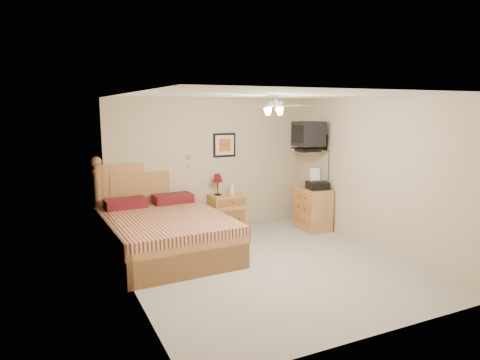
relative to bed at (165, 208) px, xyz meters
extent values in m
plane|color=#A29B92|center=(1.24, -1.12, -0.76)|extent=(4.50, 4.50, 0.00)
cube|color=white|center=(1.24, -1.12, 1.74)|extent=(4.00, 4.50, 0.04)
cube|color=#C0B08D|center=(1.24, 1.13, 0.49)|extent=(4.00, 0.04, 2.50)
cube|color=#C0B08D|center=(1.24, -3.37, 0.49)|extent=(4.00, 0.04, 2.50)
cube|color=#C0B08D|center=(-0.76, -1.12, 0.49)|extent=(0.04, 4.50, 2.50)
cube|color=#C0B08D|center=(3.24, -1.12, 0.49)|extent=(0.04, 4.50, 2.50)
cube|color=#B57F3F|center=(1.45, 0.88, -0.41)|extent=(0.64, 0.48, 0.69)
imported|color=silver|center=(1.54, 0.84, 0.06)|extent=(0.13, 0.13, 0.26)
cube|color=black|center=(1.51, 1.11, 0.86)|extent=(0.46, 0.04, 0.46)
cube|color=#9D633A|center=(2.97, 0.20, -0.36)|extent=(0.49, 0.69, 0.80)
imported|color=#B3AA8F|center=(2.91, 0.47, 0.06)|extent=(0.29, 0.34, 0.03)
imported|color=tan|center=(2.94, 0.48, 0.08)|extent=(0.30, 0.33, 0.02)
camera|label=1|loc=(-1.74, -6.48, 1.57)|focal=32.00mm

